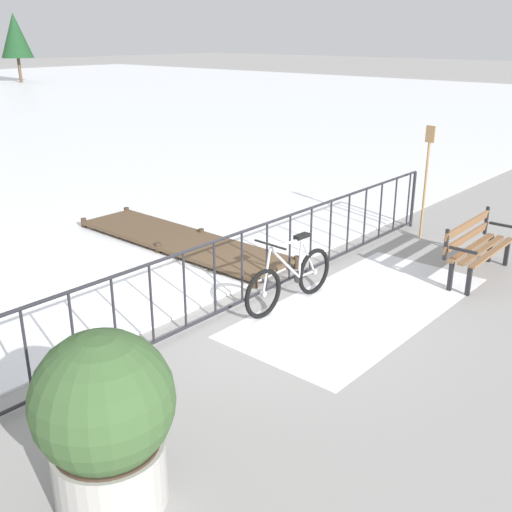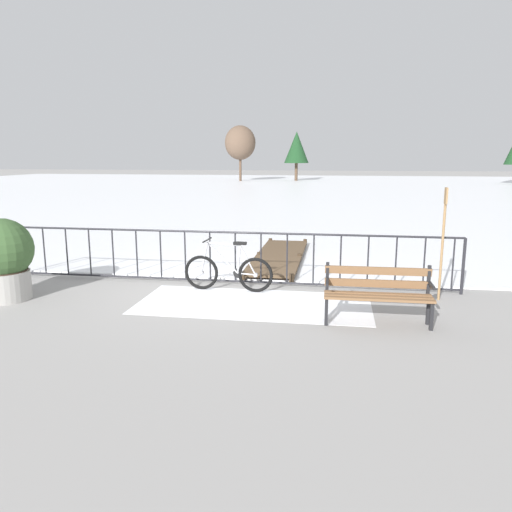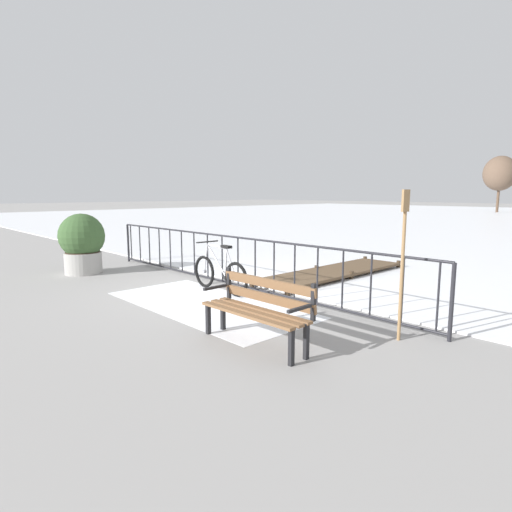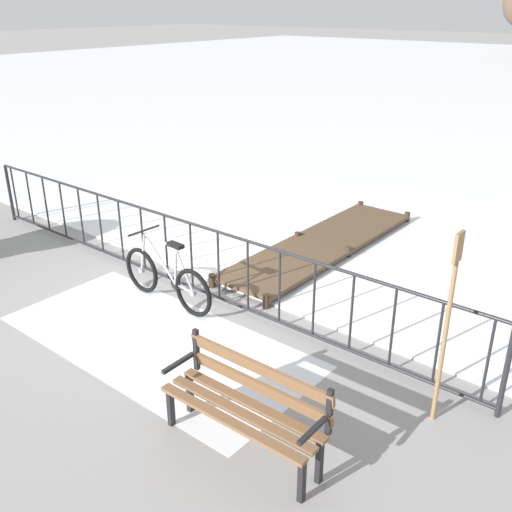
% 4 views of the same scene
% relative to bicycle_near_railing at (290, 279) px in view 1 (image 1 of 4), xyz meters
% --- Properties ---
extents(ground_plane, '(160.00, 160.00, 0.00)m').
position_rel_bicycle_near_railing_xyz_m(ground_plane, '(-0.21, 0.44, -0.37)').
color(ground_plane, gray).
extents(snow_patch, '(4.00, 1.84, 0.01)m').
position_rel_bicycle_near_railing_xyz_m(snow_patch, '(0.61, -0.76, -0.36)').
color(snow_patch, white).
rests_on(snow_patch, ground).
extents(railing_fence, '(9.06, 0.06, 1.07)m').
position_rel_bicycle_near_railing_xyz_m(railing_fence, '(-0.21, 0.44, 0.19)').
color(railing_fence, '#232328').
rests_on(railing_fence, ground).
extents(bicycle_near_railing, '(1.71, 0.52, 0.97)m').
position_rel_bicycle_near_railing_xyz_m(bicycle_near_railing, '(0.00, 0.00, 0.00)').
color(bicycle_near_railing, black).
rests_on(bicycle_near_railing, ground).
extents(park_bench, '(1.61, 0.50, 0.89)m').
position_rel_bicycle_near_railing_xyz_m(park_bench, '(2.63, -1.44, 0.14)').
color(park_bench, brown).
rests_on(park_bench, ground).
extents(planter_with_shrub, '(1.07, 1.07, 1.45)m').
position_rel_bicycle_near_railing_xyz_m(planter_with_shrub, '(-3.78, -1.20, 0.39)').
color(planter_with_shrub, '#9E9B96').
rests_on(planter_with_shrub, ground).
extents(oar_upright, '(0.04, 0.16, 1.98)m').
position_rel_bicycle_near_railing_xyz_m(oar_upright, '(3.81, -0.00, 0.77)').
color(oar_upright, '#937047').
rests_on(oar_upright, ground).
extents(wooden_dock, '(1.10, 4.35, 0.20)m').
position_rel_bicycle_near_railing_xyz_m(wooden_dock, '(0.63, 2.86, -0.25)').
color(wooden_dock, brown).
rests_on(wooden_dock, ground).
extents(tree_far_west, '(2.24, 2.24, 4.83)m').
position_rel_bicycle_near_railing_xyz_m(tree_far_west, '(17.61, 38.92, 2.91)').
color(tree_far_west, brown).
rests_on(tree_far_west, ground).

